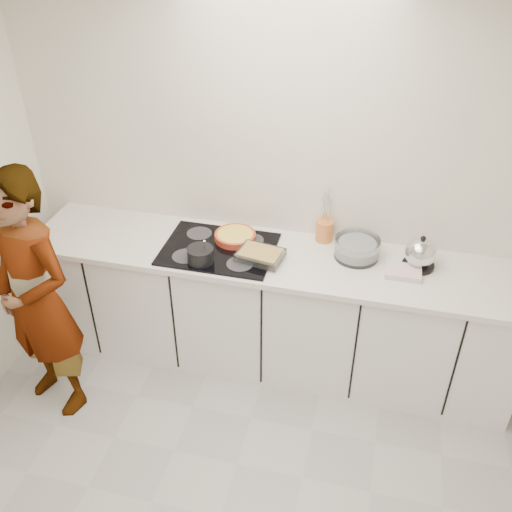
% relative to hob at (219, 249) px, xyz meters
% --- Properties ---
extents(ceiling, '(3.60, 3.20, 0.00)m').
position_rel_hob_xyz_m(ceiling, '(0.35, -1.26, 1.68)').
color(ceiling, white).
rests_on(ceiling, wall_back).
extents(wall_back, '(3.60, 0.00, 2.60)m').
position_rel_hob_xyz_m(wall_back, '(0.35, 0.34, 0.38)').
color(wall_back, white).
rests_on(wall_back, ground).
extents(base_cabinets, '(3.20, 0.58, 0.87)m').
position_rel_hob_xyz_m(base_cabinets, '(0.35, 0.02, -0.48)').
color(base_cabinets, white).
rests_on(base_cabinets, floor).
extents(countertop, '(3.24, 0.64, 0.04)m').
position_rel_hob_xyz_m(countertop, '(0.35, 0.02, -0.03)').
color(countertop, white).
rests_on(countertop, base_cabinets).
extents(hob, '(0.72, 0.54, 0.01)m').
position_rel_hob_xyz_m(hob, '(0.00, 0.00, 0.00)').
color(hob, black).
rests_on(hob, countertop).
extents(tart_dish, '(0.30, 0.30, 0.04)m').
position_rel_hob_xyz_m(tart_dish, '(0.08, 0.13, 0.03)').
color(tart_dish, '#C13E24').
rests_on(tart_dish, hob).
extents(saucepan, '(0.20, 0.20, 0.16)m').
position_rel_hob_xyz_m(saucepan, '(-0.07, -0.17, 0.05)').
color(saucepan, black).
rests_on(saucepan, hob).
extents(baking_dish, '(0.31, 0.25, 0.05)m').
position_rel_hob_xyz_m(baking_dish, '(0.29, -0.05, 0.04)').
color(baking_dish, silver).
rests_on(baking_dish, hob).
extents(mixing_bowl, '(0.37, 0.37, 0.13)m').
position_rel_hob_xyz_m(mixing_bowl, '(0.88, 0.13, 0.05)').
color(mixing_bowl, silver).
rests_on(mixing_bowl, countertop).
extents(tea_towel, '(0.22, 0.16, 0.04)m').
position_rel_hob_xyz_m(tea_towel, '(1.17, 0.01, 0.01)').
color(tea_towel, white).
rests_on(tea_towel, countertop).
extents(kettle, '(0.23, 0.23, 0.23)m').
position_rel_hob_xyz_m(kettle, '(1.26, 0.11, 0.09)').
color(kettle, black).
rests_on(kettle, countertop).
extents(utensil_crock, '(0.12, 0.12, 0.15)m').
position_rel_hob_xyz_m(utensil_crock, '(0.65, 0.28, 0.07)').
color(utensil_crock, orange).
rests_on(utensil_crock, countertop).
extents(cook, '(0.71, 0.58, 1.68)m').
position_rel_hob_xyz_m(cook, '(-0.94, -0.67, -0.08)').
color(cook, white).
rests_on(cook, floor).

